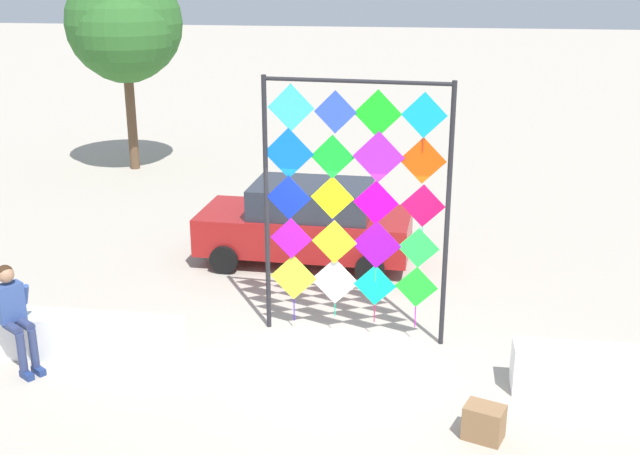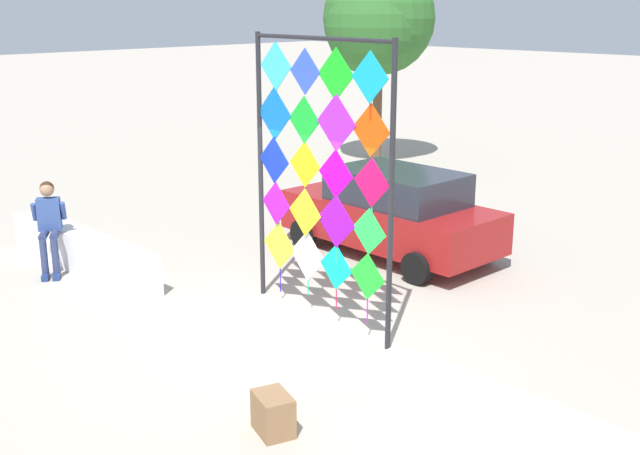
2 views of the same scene
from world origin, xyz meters
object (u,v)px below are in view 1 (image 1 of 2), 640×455
object	(u,v)px
kite_display_rack	(354,197)
parked_car	(307,223)
seated_vendor	(14,310)
cardboard_box_large	(484,422)
tree_palm_like	(124,27)

from	to	relation	value
kite_display_rack	parked_car	xyz separation A→B (m)	(-1.13, 2.92, -1.39)
seated_vendor	parked_car	xyz separation A→B (m)	(3.24, 4.58, -0.11)
seated_vendor	parked_car	bearing A→B (deg)	54.71
kite_display_rack	seated_vendor	distance (m)	4.85
kite_display_rack	parked_car	bearing A→B (deg)	111.26
parked_car	cardboard_box_large	xyz separation A→B (m)	(2.93, -5.39, -0.55)
kite_display_rack	seated_vendor	xyz separation A→B (m)	(-4.38, -1.66, -1.28)
cardboard_box_large	kite_display_rack	bearing A→B (deg)	126.03
tree_palm_like	seated_vendor	bearing A→B (deg)	-77.33
parked_car	seated_vendor	bearing A→B (deg)	-125.29
parked_car	tree_palm_like	xyz separation A→B (m)	(-5.64, 6.10, 2.98)
seated_vendor	parked_car	size ratio (longest dim) A/B	0.38
seated_vendor	cardboard_box_large	world-z (taller)	seated_vendor
parked_car	cardboard_box_large	world-z (taller)	parked_car
parked_car	cardboard_box_large	size ratio (longest dim) A/B	8.70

